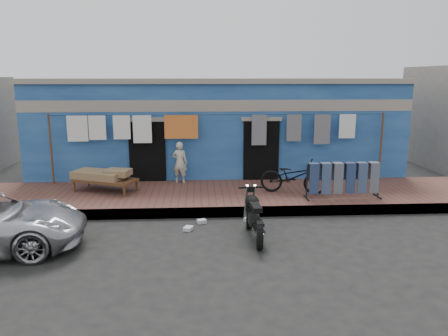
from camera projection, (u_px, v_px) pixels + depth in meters
The scene contains 13 objects.
ground at pixel (230, 240), 9.31m from camera, with size 80.00×80.00×0.00m, color black.
sidewalk at pixel (222, 196), 12.22m from camera, with size 28.00×3.00×0.25m, color brown.
curb at pixel (225, 212), 10.80m from camera, with size 28.00×0.10×0.25m, color gray.
building at pixel (216, 125), 15.79m from camera, with size 12.20×5.20×3.36m.
clothesline at pixel (206, 131), 13.07m from camera, with size 10.06×0.06×2.10m.
seated_person at pixel (180, 162), 13.16m from camera, with size 0.45×0.30×1.26m, color beige.
bicycle at pixel (293, 173), 11.98m from camera, with size 0.63×1.79×1.16m, color black.
motorcycle at pixel (254, 215), 9.33m from camera, with size 0.64×1.61×1.03m, color black, non-canonical shape.
charpoy at pixel (105, 181), 12.23m from camera, with size 2.02×1.50×0.62m, color brown, non-canonical shape.
jeans_rack at pixel (343, 180), 11.53m from camera, with size 2.06×0.45×0.99m, color black, non-canonical shape.
litter_a at pixel (202, 221), 10.36m from camera, with size 0.20×0.16×0.09m, color silver.
litter_b at pixel (248, 219), 10.50m from camera, with size 0.18×0.14×0.09m, color silver.
litter_c at pixel (188, 229), 9.88m from camera, with size 0.22×0.17×0.09m, color silver.
Camera 1 is at (-0.64, -8.77, 3.41)m, focal length 35.00 mm.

